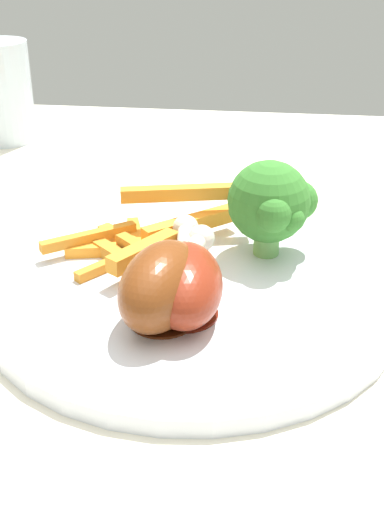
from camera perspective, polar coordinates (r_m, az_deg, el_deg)
name	(u,v)px	position (r m, az deg, el deg)	size (l,w,h in m)	color
dining_table	(230,378)	(0.56, 3.24, -10.19)	(1.20, 0.86, 0.74)	silver
dinner_plate	(192,289)	(0.47, 0.00, -2.79)	(0.28, 0.28, 0.01)	silver
broccoli_floret_front	(272,204)	(0.49, 6.76, 4.39)	(0.07, 0.07, 0.07)	#75BA60
carrot_fries_pile	(151,239)	(0.50, -3.49, 1.40)	(0.16, 0.12, 0.04)	orange
chicken_drumstick_near	(184,281)	(0.43, -0.64, -2.09)	(0.06, 0.14, 0.04)	#5D180D
chicken_drumstick_far	(164,283)	(0.42, -2.37, -2.31)	(0.06, 0.13, 0.05)	#4F200C
water_glass	(1,92)	(0.81, -15.72, 13.12)	(0.07, 0.07, 0.11)	silver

